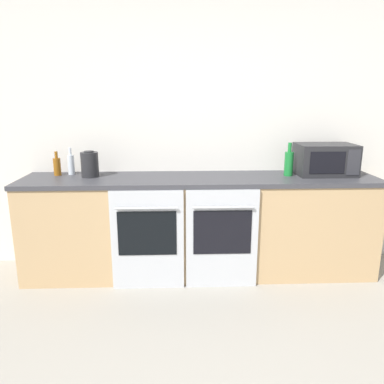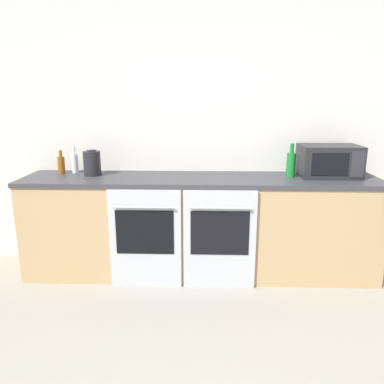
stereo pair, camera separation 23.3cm
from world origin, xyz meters
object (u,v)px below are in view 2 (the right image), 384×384
oven_right (220,239)px  bottle_clear (75,163)px  bottle_green (291,164)px  bottle_amber (61,164)px  oven_left (145,239)px  kettle (92,163)px  microwave (329,161)px

oven_right → bottle_clear: bottle_clear is taller
bottle_green → bottle_amber: 2.14m
bottle_amber → bottle_clear: (0.12, 0.04, 0.01)m
oven_left → kettle: kettle is taller
oven_left → kettle: bearing=144.6°
bottle_clear → kettle: bottle_clear is taller
bottle_clear → kettle: 0.23m
bottle_green → kettle: size_ratio=1.29×
bottle_clear → kettle: bearing=-30.0°
oven_left → bottle_clear: size_ratio=3.50×
oven_right → bottle_clear: bearing=160.2°
bottle_amber → kettle: (0.32, -0.08, 0.03)m
oven_right → bottle_green: (0.65, 0.36, 0.59)m
bottle_green → bottle_amber: size_ratio=1.37×
bottle_amber → kettle: size_ratio=0.94×
oven_right → oven_left: bearing=180.0°
microwave → bottle_clear: bearing=177.5°
microwave → bottle_green: (-0.35, -0.03, -0.02)m
oven_left → oven_right: 0.64m
microwave → bottle_clear: (-2.37, 0.10, -0.04)m
bottle_green → kettle: 1.82m
microwave → bottle_amber: microwave is taller
bottle_green → bottle_amber: bearing=177.4°
oven_left → oven_right: (0.64, 0.00, 0.00)m
oven_left → bottle_clear: 1.06m
microwave → bottle_amber: 2.49m
oven_left → oven_right: size_ratio=1.00×
oven_right → kettle: bearing=162.1°
microwave → bottle_green: bearing=-174.4°
bottle_clear → bottle_green: bearing=-3.9°
oven_right → bottle_amber: size_ratio=3.95×
oven_left → bottle_amber: (-0.85, 0.46, 0.56)m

